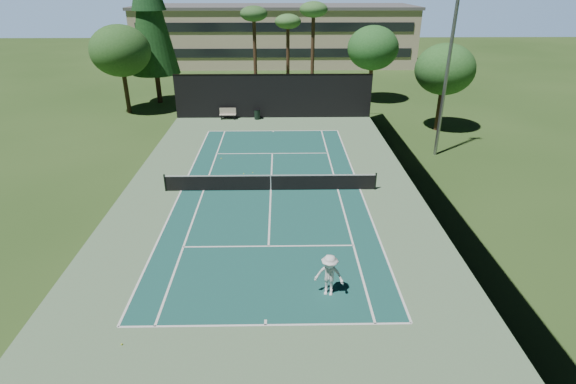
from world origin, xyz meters
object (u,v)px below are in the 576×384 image
Objects in this scene: tennis_ball_a at (122,344)px; tennis_ball_c at (253,173)px; player at (329,275)px; park_bench at (228,113)px; tennis_ball_b at (244,174)px; tennis_ball_d at (221,158)px; tennis_net at (271,182)px; trash_bin at (257,114)px.

tennis_ball_a is 15.98m from tennis_ball_c.
player is 8.10m from tennis_ball_a.
tennis_ball_c is 0.04× the size of park_bench.
player reaches higher than park_bench.
tennis_ball_b is 0.61m from tennis_ball_c.
tennis_ball_b is 0.92× the size of tennis_ball_d.
tennis_ball_a is at bearing -111.55° from tennis_net.
tennis_ball_a is at bearing -94.37° from tennis_ball_d.
tennis_ball_a and tennis_ball_d have the same top height.
tennis_ball_b is at bearing 78.19° from tennis_ball_a.
player reaches higher than tennis_ball_b.
tennis_ball_d is (-6.19, 15.47, -0.89)m from player.
tennis_net is 194.80× the size of tennis_ball_c.
tennis_ball_d reaches higher than tennis_ball_c.
tennis_net is 13.65× the size of trash_bin.
tennis_net is 3.06m from tennis_ball_c.
tennis_ball_b is at bearing -79.63° from park_bench.
tennis_net is 180.12× the size of tennis_ball_a.
trash_bin is at bearing 113.07° from player.
park_bench is at bearing 88.32° from tennis_ball_a.
tennis_net is 16.15m from park_bench.
player is at bearing -81.00° from trash_bin.
park_bench reaches higher than tennis_ball_b.
tennis_ball_c is at bearing -77.01° from park_bench.
tennis_net reaches higher than park_bench.
park_bench is at bearing 177.58° from trash_bin.
tennis_ball_a is at bearing -103.74° from tennis_ball_c.
tennis_ball_a reaches higher than tennis_ball_b.
trash_bin is (-0.26, 12.74, 0.45)m from tennis_ball_c.
player reaches higher than tennis_ball_a.
tennis_ball_a is 18.24m from tennis_ball_d.
trash_bin is (3.54, 28.26, 0.44)m from tennis_ball_a.
tennis_net is 15.55m from trash_bin.
tennis_ball_c is at bearing 120.54° from player.
tennis_ball_a is 1.08× the size of tennis_ball_c.
tennis_net is at bearing -54.52° from tennis_ball_b.
park_bench is (-2.38, 13.02, 0.51)m from tennis_ball_b.
tennis_net is 13.76m from tennis_ball_a.
park_bench is at bearing 118.81° from player.
trash_bin reaches higher than tennis_ball_a.
tennis_ball_c is 12.75m from trash_bin.
tennis_ball_a is 1.09× the size of tennis_ball_b.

